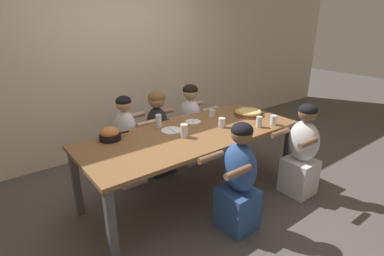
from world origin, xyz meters
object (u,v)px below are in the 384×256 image
(skillet_bowl, at_px, (110,134))
(drinking_glass_e, at_px, (259,122))
(diner_far_midleft, at_px, (127,144))
(diner_far_center, at_px, (158,135))
(drinking_glass_a, at_px, (184,131))
(drinking_glass_d, at_px, (273,121))
(diner_far_midright, at_px, (191,126))
(diner_near_right, at_px, (302,154))
(empty_plate_a, at_px, (193,122))
(empty_plate_b, at_px, (171,130))
(cocktail_glass_blue, at_px, (212,114))
(pizza_board_main, at_px, (248,113))
(drinking_glass_b, at_px, (222,123))
(drinking_glass_c, at_px, (159,122))
(diner_near_center, at_px, (239,182))

(skillet_bowl, bearing_deg, drinking_glass_e, -24.65)
(diner_far_midleft, bearing_deg, diner_far_center, 90.00)
(drinking_glass_a, height_order, diner_far_midleft, diner_far_midleft)
(drinking_glass_d, bearing_deg, drinking_glass_e, 165.18)
(diner_far_midright, bearing_deg, diner_near_right, 18.47)
(diner_near_right, bearing_deg, empty_plate_a, 39.86)
(empty_plate_b, xyz_separation_m, drinking_glass_d, (1.04, -0.55, 0.04))
(cocktail_glass_blue, bearing_deg, drinking_glass_e, -72.57)
(pizza_board_main, height_order, diner_near_right, diner_near_right)
(drinking_glass_b, distance_m, drinking_glass_e, 0.42)
(cocktail_glass_blue, relative_size, drinking_glass_a, 0.81)
(drinking_glass_c, bearing_deg, drinking_glass_d, -33.61)
(diner_near_right, bearing_deg, drinking_glass_a, 59.93)
(diner_near_right, bearing_deg, cocktail_glass_blue, 26.93)
(diner_near_right, relative_size, diner_far_midright, 0.98)
(drinking_glass_c, relative_size, diner_far_center, 0.14)
(diner_far_midleft, distance_m, diner_near_right, 2.04)
(skillet_bowl, relative_size, diner_far_midleft, 0.29)
(empty_plate_b, bearing_deg, drinking_glass_e, -30.41)
(diner_far_center, distance_m, diner_far_midright, 0.53)
(diner_far_center, bearing_deg, diner_far_midleft, -90.00)
(diner_near_center, bearing_deg, drinking_glass_b, -29.62)
(diner_far_midright, bearing_deg, diner_far_center, -90.00)
(drinking_glass_b, xyz_separation_m, diner_far_midright, (0.16, 0.79, -0.32))
(skillet_bowl, distance_m, drinking_glass_a, 0.75)
(drinking_glass_e, bearing_deg, empty_plate_b, 149.59)
(drinking_glass_e, height_order, diner_near_right, diner_near_right)
(skillet_bowl, relative_size, drinking_glass_b, 2.97)
(drinking_glass_e, relative_size, diner_near_right, 0.11)
(drinking_glass_a, height_order, diner_far_midright, diner_far_midright)
(pizza_board_main, bearing_deg, skillet_bowl, 169.66)
(pizza_board_main, bearing_deg, drinking_glass_a, -175.35)
(diner_far_center, bearing_deg, skillet_bowl, -64.65)
(empty_plate_b, distance_m, drinking_glass_c, 0.19)
(drinking_glass_e, bearing_deg, drinking_glass_b, 142.47)
(drinking_glass_e, distance_m, diner_near_right, 0.60)
(drinking_glass_d, bearing_deg, diner_near_right, -70.38)
(drinking_glass_d, bearing_deg, diner_far_midleft, 140.26)
(diner_near_center, bearing_deg, drinking_glass_c, 10.91)
(diner_far_midright, bearing_deg, cocktail_glass_blue, -2.10)
(diner_near_right, bearing_deg, diner_far_center, 35.00)
(drinking_glass_e, relative_size, diner_near_center, 0.11)
(drinking_glass_b, bearing_deg, drinking_glass_a, 177.28)
(diner_near_center, distance_m, diner_near_right, 1.01)
(empty_plate_a, xyz_separation_m, drinking_glass_e, (0.49, -0.58, 0.05))
(drinking_glass_c, xyz_separation_m, diner_far_midright, (0.73, 0.37, -0.33))
(cocktail_glass_blue, bearing_deg, drinking_glass_b, -113.80)
(drinking_glass_b, bearing_deg, diner_near_center, -119.62)
(drinking_glass_c, bearing_deg, diner_far_midright, 26.86)
(empty_plate_a, bearing_deg, pizza_board_main, -16.25)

